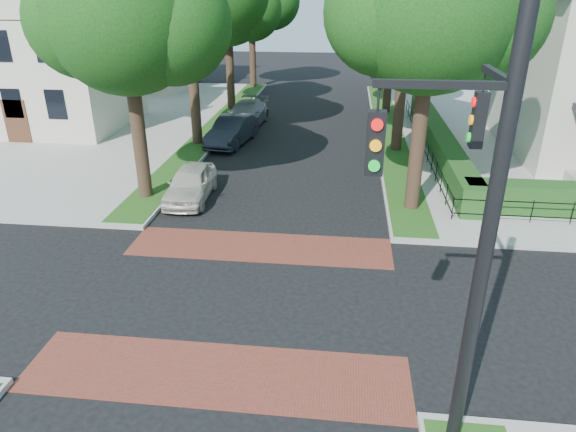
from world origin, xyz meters
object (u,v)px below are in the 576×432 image
object	(u,v)px
parked_car_middle	(232,131)
parked_car_rear	(246,114)
parked_car_front	(190,183)
traffic_signal	(473,223)

from	to	relation	value
parked_car_middle	parked_car_rear	xyz separation A→B (m)	(0.00, 4.22, -0.02)
parked_car_rear	parked_car_front	bearing A→B (deg)	-85.93
traffic_signal	parked_car_middle	world-z (taller)	traffic_signal
traffic_signal	parked_car_front	distance (m)	14.94
parked_car_front	parked_car_middle	distance (m)	8.26
traffic_signal	parked_car_middle	xyz separation A→B (m)	(-8.49, 19.89, -3.93)
parked_car_rear	traffic_signal	bearing A→B (deg)	-66.54
parked_car_middle	parked_car_rear	bearing A→B (deg)	99.10
traffic_signal	parked_car_rear	distance (m)	25.86
traffic_signal	parked_car_rear	bearing A→B (deg)	109.40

